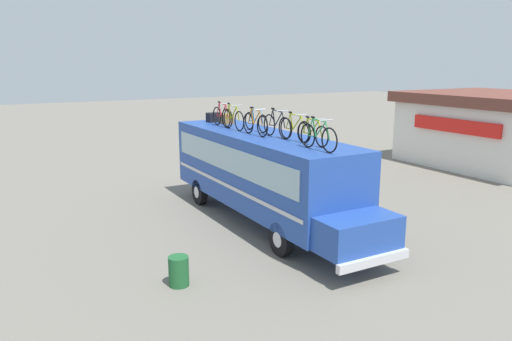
# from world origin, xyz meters

# --- Properties ---
(ground_plane) EXTENTS (120.00, 120.00, 0.00)m
(ground_plane) POSITION_xyz_m (0.00, 0.00, 0.00)
(ground_plane) COLOR slate
(bus) EXTENTS (10.90, 2.57, 3.20)m
(bus) POSITION_xyz_m (0.22, 0.00, 1.88)
(bus) COLOR #23479E
(bus) RESTS_ON ground
(luggage_bag_1) EXTENTS (0.46, 0.56, 0.39)m
(luggage_bag_1) POSITION_xyz_m (-3.92, 0.01, 3.39)
(luggage_bag_1) COLOR black
(luggage_bag_1) RESTS_ON bus
(luggage_bag_2) EXTENTS (0.49, 0.43, 0.39)m
(luggage_bag_2) POSITION_xyz_m (-3.11, 0.21, 3.39)
(luggage_bag_2) COLOR olive
(luggage_bag_2) RESTS_ON bus
(rooftop_bicycle_1) EXTENTS (1.75, 0.44, 0.97)m
(rooftop_bicycle_1) POSITION_xyz_m (-2.39, -0.32, 3.60)
(rooftop_bicycle_1) COLOR black
(rooftop_bicycle_1) RESTS_ON bus
(rooftop_bicycle_2) EXTENTS (1.83, 0.44, 0.97)m
(rooftop_bicycle_2) POSITION_xyz_m (-1.47, -0.34, 3.60)
(rooftop_bicycle_2) COLOR black
(rooftop_bicycle_2) RESTS_ON bus
(rooftop_bicycle_3) EXTENTS (1.67, 0.44, 0.88)m
(rooftop_bicycle_3) POSITION_xyz_m (-0.59, 0.18, 3.57)
(rooftop_bicycle_3) COLOR black
(rooftop_bicycle_3) RESTS_ON bus
(rooftop_bicycle_4) EXTENTS (1.72, 0.44, 0.96)m
(rooftop_bicycle_4) POSITION_xyz_m (0.26, -0.33, 3.59)
(rooftop_bicycle_4) COLOR black
(rooftop_bicycle_4) RESTS_ON bus
(rooftop_bicycle_5) EXTENTS (1.72, 0.44, 0.97)m
(rooftop_bicycle_5) POSITION_xyz_m (1.07, 0.05, 3.60)
(rooftop_bicycle_5) COLOR black
(rooftop_bicycle_5) RESTS_ON bus
(rooftop_bicycle_6) EXTENTS (1.73, 0.44, 0.92)m
(rooftop_bicycle_6) POSITION_xyz_m (1.98, 0.17, 3.58)
(rooftop_bicycle_6) COLOR black
(rooftop_bicycle_6) RESTS_ON bus
(rooftop_bicycle_7) EXTENTS (1.61, 0.44, 0.86)m
(rooftop_bicycle_7) POSITION_xyz_m (2.91, 0.18, 3.56)
(rooftop_bicycle_7) COLOR black
(rooftop_bicycle_7) RESTS_ON bus
(rooftop_bicycle_8) EXTENTS (1.75, 0.44, 0.95)m
(rooftop_bicycle_8) POSITION_xyz_m (3.72, -0.19, 3.59)
(rooftop_bicycle_8) COLOR black
(rooftop_bicycle_8) RESTS_ON bus
(roadside_building) EXTENTS (9.44, 8.03, 4.00)m
(roadside_building) POSITION_xyz_m (-1.98, 16.48, 2.04)
(roadside_building) COLOR silver
(roadside_building) RESTS_ON ground
(trash_bin) EXTENTS (0.53, 0.53, 0.79)m
(trash_bin) POSITION_xyz_m (3.69, -4.50, 0.39)
(trash_bin) COLOR #1E592D
(trash_bin) RESTS_ON ground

